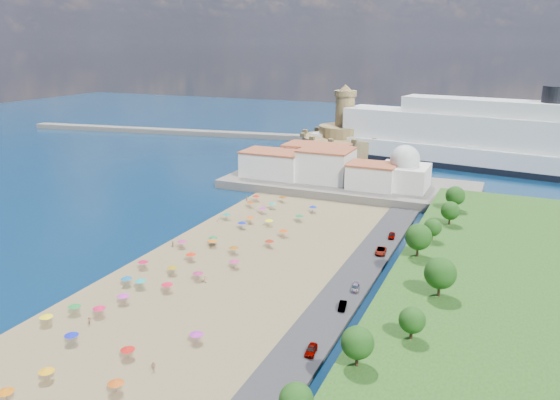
% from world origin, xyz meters
% --- Properties ---
extents(ground, '(700.00, 700.00, 0.00)m').
position_xyz_m(ground, '(0.00, 0.00, 0.00)').
color(ground, '#071938').
rests_on(ground, ground).
extents(terrace, '(90.00, 36.00, 3.00)m').
position_xyz_m(terrace, '(10.00, 73.00, 1.50)').
color(terrace, '#59544C').
rests_on(terrace, ground).
extents(jetty, '(18.00, 70.00, 2.40)m').
position_xyz_m(jetty, '(-12.00, 108.00, 1.20)').
color(jetty, '#59544C').
rests_on(jetty, ground).
extents(breakwater, '(199.03, 34.77, 2.60)m').
position_xyz_m(breakwater, '(-110.00, 153.00, 1.30)').
color(breakwater, '#59544C').
rests_on(breakwater, ground).
extents(waterfront_buildings, '(57.00, 29.00, 11.00)m').
position_xyz_m(waterfront_buildings, '(-3.05, 73.64, 7.88)').
color(waterfront_buildings, silver).
rests_on(waterfront_buildings, terrace).
extents(domed_building, '(16.00, 16.00, 15.00)m').
position_xyz_m(domed_building, '(30.00, 71.00, 8.97)').
color(domed_building, silver).
rests_on(domed_building, terrace).
extents(fortress, '(40.00, 40.00, 32.40)m').
position_xyz_m(fortress, '(-12.00, 138.00, 6.68)').
color(fortress, olive).
rests_on(fortress, ground).
extents(cruise_ship, '(161.73, 47.49, 34.98)m').
position_xyz_m(cruise_ship, '(54.19, 129.48, 10.36)').
color(cruise_ship, black).
rests_on(cruise_ship, ground).
extents(beach_parasols, '(32.11, 114.43, 2.20)m').
position_xyz_m(beach_parasols, '(-2.78, -7.51, 2.15)').
color(beach_parasols, gray).
rests_on(beach_parasols, beach).
extents(beachgoers, '(31.70, 99.87, 1.86)m').
position_xyz_m(beachgoers, '(-5.92, -7.43, 1.10)').
color(beachgoers, tan).
rests_on(beachgoers, beach).
extents(parked_cars, '(2.97, 65.83, 1.45)m').
position_xyz_m(parked_cars, '(36.00, 0.33, 1.38)').
color(parked_cars, gray).
rests_on(parked_cars, promenade).
extents(hillside_trees, '(16.11, 105.05, 7.55)m').
position_xyz_m(hillside_trees, '(49.10, -4.12, 10.02)').
color(hillside_trees, '#382314').
rests_on(hillside_trees, hillside).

